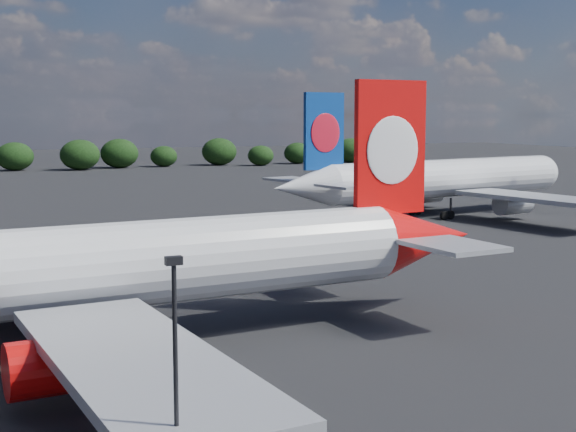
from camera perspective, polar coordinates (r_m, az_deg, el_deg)
name	(u,v)px	position (r m, az deg, el deg)	size (l,w,h in m)	color
qantas_airliner	(129,267)	(48.52, -11.25, -3.58)	(50.02, 47.61, 16.31)	silver
china_southern_airliner	(436,180)	(111.91, 10.50, 2.54)	(50.93, 48.66, 16.68)	silver
apron_lamp_post	(176,379)	(26.94, -7.98, -11.43)	(0.55, 0.30, 9.43)	black
billboard_yellow	(13,155)	(213.98, -18.98, 4.11)	(5.00, 0.30, 5.50)	yellow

